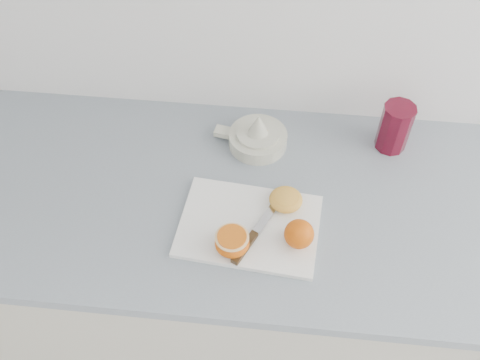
{
  "coord_description": "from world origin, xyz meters",
  "views": [
    {
      "loc": [
        0.15,
        0.92,
        1.89
      ],
      "look_at": [
        0.07,
        1.69,
        0.96
      ],
      "focal_mm": 40.0,
      "sensor_mm": 36.0,
      "label": 1
    }
  ],
  "objects_px": {
    "half_orange": "(232,242)",
    "citrus_juicer": "(257,137)",
    "cutting_board": "(249,226)",
    "counter": "(299,290)",
    "red_tumbler": "(394,129)"
  },
  "relations": [
    {
      "from": "cutting_board",
      "to": "half_orange",
      "type": "bearing_deg",
      "value": -115.2
    },
    {
      "from": "half_orange",
      "to": "citrus_juicer",
      "type": "height_order",
      "value": "citrus_juicer"
    },
    {
      "from": "counter",
      "to": "half_orange",
      "type": "bearing_deg",
      "value": -138.47
    },
    {
      "from": "counter",
      "to": "citrus_juicer",
      "type": "bearing_deg",
      "value": 132.56
    },
    {
      "from": "counter",
      "to": "cutting_board",
      "type": "bearing_deg",
      "value": -147.92
    },
    {
      "from": "half_orange",
      "to": "red_tumbler",
      "type": "bearing_deg",
      "value": 44.32
    },
    {
      "from": "counter",
      "to": "red_tumbler",
      "type": "height_order",
      "value": "red_tumbler"
    },
    {
      "from": "cutting_board",
      "to": "red_tumbler",
      "type": "bearing_deg",
      "value": 41.01
    },
    {
      "from": "half_orange",
      "to": "counter",
      "type": "bearing_deg",
      "value": 41.53
    },
    {
      "from": "cutting_board",
      "to": "citrus_juicer",
      "type": "height_order",
      "value": "citrus_juicer"
    },
    {
      "from": "citrus_juicer",
      "to": "red_tumbler",
      "type": "distance_m",
      "value": 0.34
    },
    {
      "from": "counter",
      "to": "half_orange",
      "type": "xyz_separation_m",
      "value": [
        -0.18,
        -0.16,
        0.48
      ]
    },
    {
      "from": "half_orange",
      "to": "red_tumbler",
      "type": "height_order",
      "value": "red_tumbler"
    },
    {
      "from": "half_orange",
      "to": "citrus_juicer",
      "type": "xyz_separation_m",
      "value": [
        0.03,
        0.32,
        -0.01
      ]
    },
    {
      "from": "cutting_board",
      "to": "citrus_juicer",
      "type": "bearing_deg",
      "value": 90.87
    }
  ]
}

